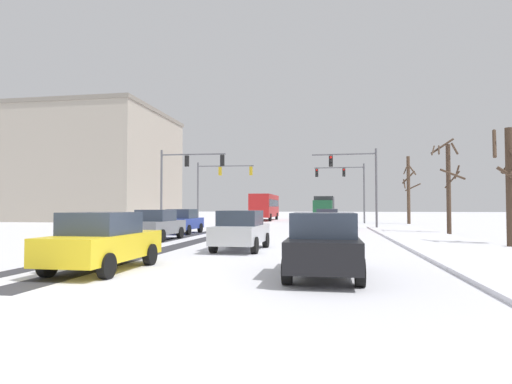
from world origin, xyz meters
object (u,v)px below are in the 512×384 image
object	(u,v)px
bus_oncoming	(265,205)
bare_tree_sidewalk_mid	(448,182)
box_truck_delivery	(324,208)
bare_tree_sidewalk_far	(409,188)
car_silver_fourth	(241,230)
car_yellow_cab_sixth	(103,241)
traffic_signal_near_right	(359,175)
office_building_far_left_block	(96,166)
traffic_signal_near_left	(184,172)
traffic_signal_far_right	(347,181)
bare_tree_sidewalk_near	(510,182)
car_grey_third	(157,225)
car_black_fifth	(324,244)
traffic_signal_far_left	(217,180)
car_blue_second	(183,221)
car_red_lead	(327,219)

from	to	relation	value
bus_oncoming	bare_tree_sidewalk_mid	xyz separation A→B (m)	(16.10, -26.17, 1.42)
box_truck_delivery	bare_tree_sidewalk_far	xyz separation A→B (m)	(8.82, -4.61, 2.09)
car_silver_fourth	car_yellow_cab_sixth	bearing A→B (deg)	-113.16
traffic_signal_near_right	office_building_far_left_block	world-z (taller)	office_building_far_left_block
traffic_signal_near_left	traffic_signal_far_right	xyz separation A→B (m)	(13.76, 13.95, -0.00)
car_yellow_cab_sixth	bare_tree_sidewalk_near	distance (m)	17.41
traffic_signal_near_left	bare_tree_sidewalk_near	distance (m)	23.67
traffic_signal_near_left	car_grey_third	bearing A→B (deg)	-77.11
traffic_signal_near_right	bare_tree_sidewalk_near	world-z (taller)	traffic_signal_near_right
car_black_fifth	car_grey_third	bearing A→B (deg)	130.03
office_building_far_left_block	traffic_signal_near_right	bearing A→B (deg)	-27.60
car_grey_third	traffic_signal_far_left	bearing A→B (deg)	96.56
traffic_signal_far_left	car_yellow_cab_sixth	size ratio (longest dim) A/B	1.58
traffic_signal_far_left	traffic_signal_near_left	size ratio (longest dim) A/B	1.00
traffic_signal_near_right	traffic_signal_near_left	bearing A→B (deg)	-172.13
traffic_signal_near_right	box_truck_delivery	size ratio (longest dim) A/B	0.87
traffic_signal_far_left	office_building_far_left_block	size ratio (longest dim) A/B	0.35
box_truck_delivery	traffic_signal_far_left	bearing A→B (deg)	-145.40
car_black_fifth	traffic_signal_near_right	bearing A→B (deg)	84.09
car_silver_fourth	bare_tree_sidewalk_near	xyz separation A→B (m)	(11.60, 3.65, 2.08)
car_black_fifth	office_building_far_left_block	distance (m)	52.69
bus_oncoming	car_blue_second	bearing A→B (deg)	-92.48
traffic_signal_near_right	car_grey_third	bearing A→B (deg)	-129.64
traffic_signal_far_left	traffic_signal_near_right	bearing A→B (deg)	-30.05
traffic_signal_far_left	traffic_signal_far_right	xyz separation A→B (m)	(13.56, 3.87, -0.03)
bare_tree_sidewalk_near	car_blue_second	bearing A→B (deg)	160.23
traffic_signal_near_left	traffic_signal_far_right	world-z (taller)	same
car_silver_fourth	bare_tree_sidewalk_near	world-z (taller)	bare_tree_sidewalk_near
car_red_lead	car_yellow_cab_sixth	size ratio (longest dim) A/B	1.00
traffic_signal_far_right	box_truck_delivery	bearing A→B (deg)	123.43
traffic_signal_far_right	bare_tree_sidewalk_near	world-z (taller)	traffic_signal_far_right
traffic_signal_near_left	bare_tree_sidewalk_far	distance (m)	24.01
traffic_signal_far_left	car_grey_third	distance (m)	22.46
traffic_signal_far_left	car_red_lead	world-z (taller)	traffic_signal_far_left
traffic_signal_near_right	car_blue_second	world-z (taller)	traffic_signal_near_right
car_blue_second	box_truck_delivery	world-z (taller)	box_truck_delivery
traffic_signal_near_left	bare_tree_sidewalk_mid	xyz separation A→B (m)	(19.56, -3.92, -1.21)
car_yellow_cab_sixth	bare_tree_sidewalk_mid	xyz separation A→B (m)	(13.93, 18.65, 2.59)
car_red_lead	car_grey_third	distance (m)	14.66
traffic_signal_far_right	bus_oncoming	size ratio (longest dim) A/B	0.59
car_grey_third	bus_oncoming	distance (m)	34.19
traffic_signal_far_left	bare_tree_sidewalk_near	world-z (taller)	traffic_signal_far_left
car_silver_fourth	bare_tree_sidewalk_near	bearing A→B (deg)	17.47
traffic_signal_far_right	car_red_lead	bearing A→B (deg)	-98.25
traffic_signal_near_right	bare_tree_sidewalk_near	bearing A→B (deg)	-69.05
car_blue_second	car_yellow_cab_sixth	size ratio (longest dim) A/B	1.00
box_truck_delivery	car_red_lead	bearing A→B (deg)	-88.66
car_yellow_cab_sixth	office_building_far_left_block	size ratio (longest dim) A/B	0.22
traffic_signal_far_left	bare_tree_sidewalk_far	size ratio (longest dim) A/B	0.92
car_silver_fourth	office_building_far_left_block	bearing A→B (deg)	127.54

